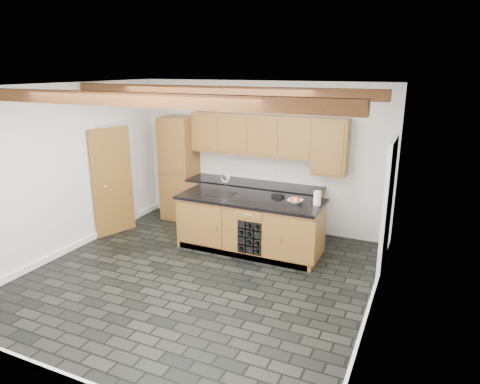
# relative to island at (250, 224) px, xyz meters

# --- Properties ---
(ground) EXTENTS (5.00, 5.00, 0.00)m
(ground) POSITION_rel_island_xyz_m (-0.31, -1.28, -0.46)
(ground) COLOR black
(ground) RESTS_ON ground
(room_shell) EXTENTS (5.01, 5.00, 5.00)m
(room_shell) POSITION_rel_island_xyz_m (-0.39, -0.75, 1.06)
(room_shell) COLOR white
(room_shell) RESTS_ON ground
(back_cabinetry) EXTENTS (3.65, 0.62, 2.20)m
(back_cabinetry) POSITION_rel_island_xyz_m (-0.68, 0.95, 0.51)
(back_cabinetry) COLOR brown
(back_cabinetry) RESTS_ON ground
(island) EXTENTS (2.48, 0.96, 0.93)m
(island) POSITION_rel_island_xyz_m (0.00, 0.00, 0.00)
(island) COLOR brown
(island) RESTS_ON ground
(faucet) EXTENTS (0.45, 0.40, 0.34)m
(faucet) POSITION_rel_island_xyz_m (-0.56, 0.05, 0.50)
(faucet) COLOR black
(faucet) RESTS_ON island
(kitchen_scale) EXTENTS (0.22, 0.15, 0.06)m
(kitchen_scale) POSITION_rel_island_xyz_m (0.40, 0.24, 0.49)
(kitchen_scale) COLOR black
(kitchen_scale) RESTS_ON island
(fruit_bowl) EXTENTS (0.27, 0.27, 0.06)m
(fruit_bowl) POSITION_rel_island_xyz_m (0.76, 0.04, 0.49)
(fruit_bowl) COLOR silver
(fruit_bowl) RESTS_ON island
(fruit_cluster) EXTENTS (0.16, 0.17, 0.07)m
(fruit_cluster) POSITION_rel_island_xyz_m (0.76, 0.04, 0.53)
(fruit_cluster) COLOR red
(fruit_cluster) RESTS_ON fruit_bowl
(paper_towel) EXTENTS (0.12, 0.12, 0.22)m
(paper_towel) POSITION_rel_island_xyz_m (1.11, 0.08, 0.58)
(paper_towel) COLOR white
(paper_towel) RESTS_ON island
(mug) EXTENTS (0.09, 0.09, 0.08)m
(mug) POSITION_rel_island_xyz_m (-0.86, 0.90, 0.51)
(mug) COLOR white
(mug) RESTS_ON back_cabinetry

